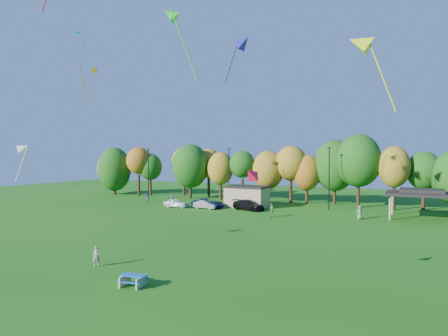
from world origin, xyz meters
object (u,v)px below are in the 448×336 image
at_px(car_b, 206,205).
at_px(car_c, 208,203).
at_px(car_a, 176,203).
at_px(picnic_table, 133,280).
at_px(kite_flyer, 96,256).
at_px(car_d, 249,205).

height_order(car_b, car_c, car_c).
bearing_deg(car_a, car_b, -86.10).
bearing_deg(picnic_table, car_a, 110.70).
bearing_deg(kite_flyer, car_d, 62.29).
relative_size(picnic_table, car_c, 0.35).
xyz_separation_m(kite_flyer, car_c, (-7.56, 31.11, -0.04)).
bearing_deg(car_b, car_d, -72.43).
bearing_deg(kite_flyer, picnic_table, -53.68).
height_order(kite_flyer, car_a, kite_flyer).
relative_size(car_b, car_d, 0.74).
relative_size(kite_flyer, car_d, 0.29).
xyz_separation_m(kite_flyer, car_a, (-12.24, 29.56, -0.09)).
height_order(kite_flyer, car_c, kite_flyer).
height_order(picnic_table, kite_flyer, kite_flyer).
xyz_separation_m(picnic_table, car_c, (-12.71, 33.38, 0.30)).
relative_size(kite_flyer, car_c, 0.30).
height_order(picnic_table, car_c, car_c).
distance_m(car_b, car_c, 0.93).
relative_size(picnic_table, kite_flyer, 1.19).
distance_m(kite_flyer, car_a, 31.99).
relative_size(picnic_table, car_a, 0.46).
bearing_deg(car_c, picnic_table, -155.04).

